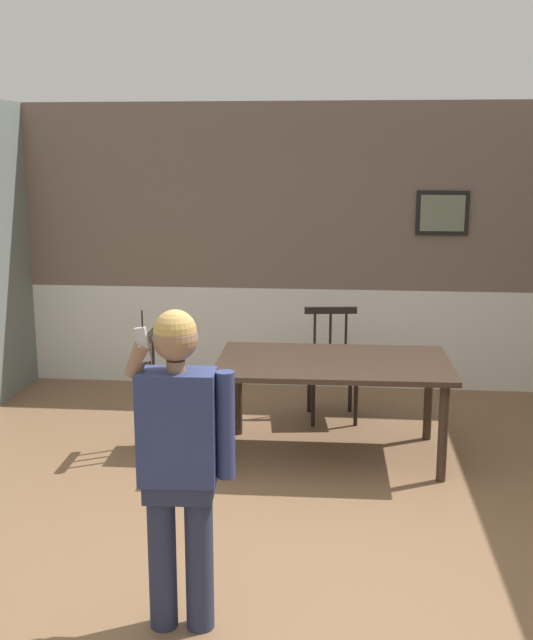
{
  "coord_description": "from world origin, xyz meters",
  "views": [
    {
      "loc": [
        0.21,
        -4.24,
        2.35
      ],
      "look_at": [
        -0.19,
        -0.06,
        1.44
      ],
      "focal_mm": 44.01,
      "sensor_mm": 36.0,
      "label": 1
    }
  ],
  "objects_px": {
    "chair_near_window": "(332,366)",
    "chair_by_doorway": "(170,395)",
    "dining_table": "(333,371)",
    "person_figure": "(180,454)"
  },
  "relations": [
    {
      "from": "chair_near_window",
      "to": "chair_by_doorway",
      "type": "bearing_deg",
      "value": 29.69
    },
    {
      "from": "dining_table",
      "to": "chair_by_doorway",
      "type": "distance_m",
      "value": 1.3
    },
    {
      "from": "dining_table",
      "to": "chair_by_doorway",
      "type": "height_order",
      "value": "chair_by_doorway"
    },
    {
      "from": "chair_near_window",
      "to": "dining_table",
      "type": "bearing_deg",
      "value": 84.22
    },
    {
      "from": "person_figure",
      "to": "chair_near_window",
      "type": "bearing_deg",
      "value": -104.59
    },
    {
      "from": "dining_table",
      "to": "chair_by_doorway",
      "type": "relative_size",
      "value": 1.87
    },
    {
      "from": "dining_table",
      "to": "chair_near_window",
      "type": "height_order",
      "value": "chair_near_window"
    },
    {
      "from": "chair_near_window",
      "to": "person_figure",
      "type": "xyz_separation_m",
      "value": [
        -0.69,
        -3.26,
        0.45
      ]
    },
    {
      "from": "chair_near_window",
      "to": "chair_by_doorway",
      "type": "relative_size",
      "value": 1.02
    },
    {
      "from": "dining_table",
      "to": "chair_by_doorway",
      "type": "xyz_separation_m",
      "value": [
        -1.28,
        -0.02,
        -0.23
      ]
    }
  ]
}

